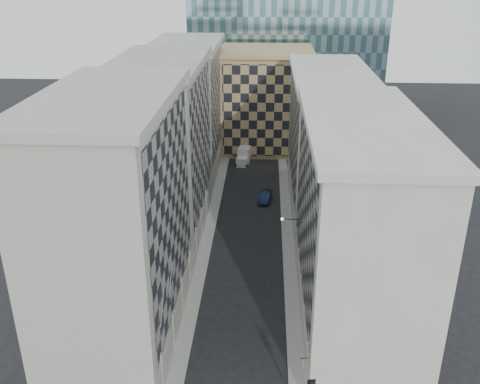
% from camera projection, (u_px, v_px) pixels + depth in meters
% --- Properties ---
extents(sidewalk_west, '(1.50, 100.00, 0.15)m').
position_uv_depth(sidewalk_west, '(207.00, 239.00, 69.72)').
color(sidewalk_west, '#969691').
rests_on(sidewalk_west, ground).
extents(sidewalk_east, '(1.50, 100.00, 0.15)m').
position_uv_depth(sidewalk_east, '(288.00, 241.00, 69.23)').
color(sidewalk_east, '#969691').
rests_on(sidewalk_east, ground).
extents(bldg_left_a, '(10.80, 22.80, 23.70)m').
position_uv_depth(bldg_left_a, '(119.00, 223.00, 47.89)').
color(bldg_left_a, '#A59F94').
rests_on(bldg_left_a, ground).
extents(bldg_left_b, '(10.80, 22.80, 22.70)m').
position_uv_depth(bldg_left_b, '(164.00, 149.00, 68.24)').
color(bldg_left_b, gray).
rests_on(bldg_left_b, ground).
extents(bldg_left_c, '(10.80, 22.80, 21.70)m').
position_uv_depth(bldg_left_c, '(188.00, 109.00, 88.59)').
color(bldg_left_c, '#A59F94').
rests_on(bldg_left_c, ground).
extents(bldg_right_a, '(10.80, 26.80, 20.70)m').
position_uv_depth(bldg_right_a, '(356.00, 224.00, 51.14)').
color(bldg_right_a, '#ADA99F').
rests_on(bldg_right_a, ground).
extents(bldg_right_b, '(10.80, 28.80, 19.70)m').
position_uv_depth(bldg_right_b, '(327.00, 141.00, 76.06)').
color(bldg_right_b, '#ADA99F').
rests_on(bldg_right_b, ground).
extents(tan_block, '(16.80, 14.80, 18.80)m').
position_uv_depth(tan_block, '(266.00, 100.00, 100.36)').
color(tan_block, tan).
rests_on(tan_block, ground).
extents(flagpoles_left, '(0.10, 6.33, 2.33)m').
position_uv_depth(flagpoles_left, '(167.00, 293.00, 44.60)').
color(flagpoles_left, gray).
rests_on(flagpoles_left, ground).
extents(bracket_lamp, '(1.98, 0.36, 0.36)m').
position_uv_depth(bracket_lamp, '(284.00, 219.00, 61.33)').
color(bracket_lamp, black).
rests_on(bracket_lamp, ground).
extents(box_truck, '(2.63, 5.19, 2.73)m').
position_uv_depth(box_truck, '(244.00, 156.00, 95.77)').
color(box_truck, silver).
rests_on(box_truck, ground).
extents(dark_car, '(2.12, 4.58, 1.45)m').
position_uv_depth(dark_car, '(265.00, 197.00, 80.62)').
color(dark_car, '#101D3B').
rests_on(dark_car, ground).
extents(shop_sign, '(0.76, 0.66, 0.74)m').
position_uv_depth(shop_sign, '(302.00, 361.00, 42.99)').
color(shop_sign, black).
rests_on(shop_sign, ground).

